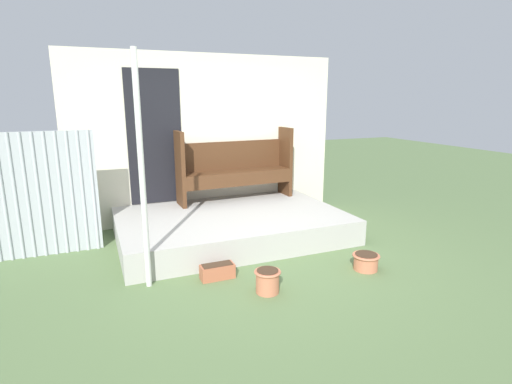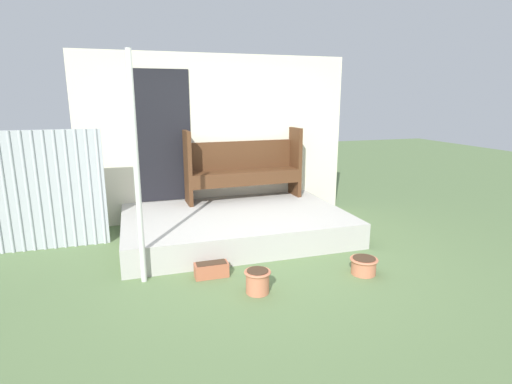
% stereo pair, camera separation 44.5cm
% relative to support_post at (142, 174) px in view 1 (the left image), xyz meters
% --- Properties ---
extents(ground_plane, '(24.00, 24.00, 0.00)m').
position_rel_support_post_xyz_m(ground_plane, '(1.37, 0.08, -1.20)').
color(ground_plane, '#5B7547').
extents(porch_slab, '(3.09, 2.03, 0.34)m').
position_rel_support_post_xyz_m(porch_slab, '(1.31, 1.10, -1.03)').
color(porch_slab, '#B2AFA8').
rests_on(porch_slab, ground_plane).
extents(house_wall, '(4.29, 0.08, 2.60)m').
position_rel_support_post_xyz_m(house_wall, '(1.27, 2.14, 0.10)').
color(house_wall, beige).
rests_on(house_wall, ground_plane).
extents(support_post, '(0.06, 0.06, 2.40)m').
position_rel_support_post_xyz_m(support_post, '(0.00, 0.00, 0.00)').
color(support_post, silver).
rests_on(support_post, ground_plane).
extents(bench, '(1.85, 0.47, 1.12)m').
position_rel_support_post_xyz_m(bench, '(1.64, 1.87, -0.30)').
color(bench, '#4C2D19').
rests_on(bench, porch_slab).
extents(flower_pot_left, '(0.28, 0.28, 0.24)m').
position_rel_support_post_xyz_m(flower_pot_left, '(1.09, -0.62, -1.07)').
color(flower_pot_left, '#C67251').
rests_on(flower_pot_left, ground_plane).
extents(flower_pot_middle, '(0.31, 0.31, 0.19)m').
position_rel_support_post_xyz_m(flower_pot_middle, '(2.37, -0.55, -1.09)').
color(flower_pot_middle, '#C67251').
rests_on(flower_pot_middle, ground_plane).
extents(planter_box_rect, '(0.37, 0.16, 0.17)m').
position_rel_support_post_xyz_m(planter_box_rect, '(0.72, -0.11, -1.12)').
color(planter_box_rect, '#B26042').
rests_on(planter_box_rect, ground_plane).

